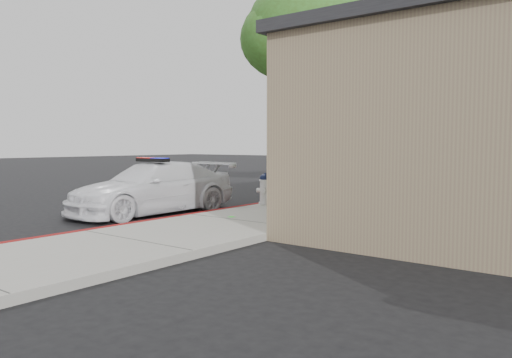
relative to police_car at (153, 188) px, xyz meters
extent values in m
plane|color=black|center=(1.56, -0.21, -0.71)|extent=(120.00, 120.00, 0.00)
cube|color=gray|center=(3.16, 2.79, -0.63)|extent=(3.20, 60.00, 0.15)
cube|color=maroon|center=(1.62, 2.79, -0.63)|extent=(0.14, 60.00, 0.16)
cube|color=black|center=(4.73, 0.79, 1.24)|extent=(0.08, 1.48, 1.68)
cube|color=black|center=(4.73, 3.79, 1.24)|extent=(0.08, 1.48, 1.68)
cube|color=black|center=(4.73, 6.79, 1.24)|extent=(0.08, 1.48, 1.68)
cube|color=black|center=(4.73, 9.79, 1.24)|extent=(0.08, 1.48, 1.68)
cube|color=black|center=(4.73, 12.79, 1.24)|extent=(0.08, 1.48, 1.68)
cube|color=black|center=(4.73, 15.79, 1.24)|extent=(0.08, 1.48, 1.68)
cube|color=black|center=(4.73, 18.79, 1.24)|extent=(0.08, 1.48, 1.68)
imported|color=white|center=(0.00, 0.00, 0.00)|extent=(2.35, 4.99, 1.41)
cube|color=black|center=(0.00, 0.00, 0.76)|extent=(1.22, 0.37, 0.10)
cube|color=red|center=(-0.32, 0.03, 0.76)|extent=(0.54, 0.28, 0.11)
cube|color=#0D0EEB|center=(0.32, -0.03, 0.76)|extent=(0.54, 0.28, 0.11)
cylinder|color=white|center=(1.91, 2.57, -0.52)|extent=(0.38, 0.38, 0.07)
cylinder|color=white|center=(1.91, 2.57, -0.18)|extent=(0.31, 0.31, 0.61)
cylinder|color=white|center=(1.91, 2.57, 0.14)|extent=(0.36, 0.36, 0.04)
ellipsoid|color=#0E1635|center=(1.91, 2.57, 0.21)|extent=(0.32, 0.32, 0.24)
cylinder|color=#0E1635|center=(1.91, 2.57, 0.32)|extent=(0.08, 0.08, 0.07)
cylinder|color=white|center=(1.73, 2.51, -0.16)|extent=(0.17, 0.16, 0.12)
cylinder|color=white|center=(2.09, 2.64, -0.16)|extent=(0.17, 0.16, 0.12)
cylinder|color=white|center=(1.98, 2.39, -0.13)|extent=(0.19, 0.18, 0.16)
cylinder|color=black|center=(2.84, 3.32, 1.43)|extent=(0.29, 0.29, 3.96)
ellipsoid|color=#32541A|center=(2.84, 3.32, 4.40)|extent=(3.52, 3.52, 2.99)
ellipsoid|color=#32541A|center=(3.35, 3.72, 4.07)|extent=(2.64, 2.64, 2.25)
ellipsoid|color=#32541A|center=(2.45, 2.94, 4.18)|extent=(2.75, 2.75, 2.34)
cylinder|color=black|center=(2.26, 9.11, 1.60)|extent=(0.30, 0.30, 4.31)
ellipsoid|color=#184816|center=(2.26, 9.11, 4.80)|extent=(3.61, 3.61, 3.07)
ellipsoid|color=#184816|center=(2.68, 9.52, 4.45)|extent=(2.91, 2.91, 2.47)
ellipsoid|color=#184816|center=(1.83, 8.82, 4.57)|extent=(2.80, 2.80, 2.38)
cylinder|color=black|center=(2.36, 12.09, 1.17)|extent=(0.26, 0.26, 3.45)
ellipsoid|color=#1E571B|center=(2.36, 12.09, 3.78)|extent=(2.96, 2.96, 2.51)
ellipsoid|color=#1E571B|center=(2.89, 12.14, 3.48)|extent=(2.27, 2.27, 1.93)
ellipsoid|color=#1E571B|center=(1.99, 11.89, 3.58)|extent=(2.37, 2.37, 2.01)
camera|label=1|loc=(10.49, -8.96, 1.18)|focal=34.91mm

